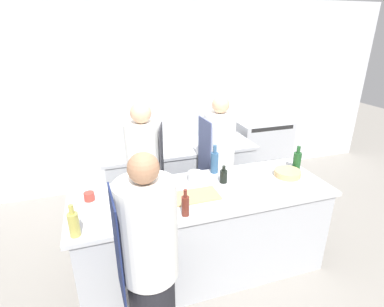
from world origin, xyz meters
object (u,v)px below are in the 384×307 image
chef_at_prep_near (150,266)px  bottle_olive_oil (127,214)px  bottle_sauce (215,162)px  bowl_mixing_large (196,176)px  chef_at_stove (145,176)px  chef_at_pass_far (218,167)px  bottle_water (74,224)px  oven_range (258,150)px  bottle_wine (185,205)px  stockpot (137,143)px  cup (89,196)px  bottle_vinegar (224,176)px  bottle_cooking_oil (297,160)px  bowl_prep_small (287,173)px

chef_at_prep_near → bottle_olive_oil: chef_at_prep_near is taller
bottle_sauce → bowl_mixing_large: bottle_sauce is taller
bottle_sauce → chef_at_stove: bearing=155.2°
chef_at_pass_far → bottle_water: bearing=118.0°
oven_range → bottle_olive_oil: (-2.36, -2.02, 0.51)m
bottle_wine → stockpot: (-0.15, 1.61, -0.00)m
chef_at_prep_near → bowl_mixing_large: chef_at_prep_near is taller
stockpot → bottle_water: bearing=-113.6°
bottle_olive_oil → cup: bearing=121.7°
chef_at_prep_near → bottle_sauce: 1.41m
oven_range → chef_at_prep_near: 3.34m
bottle_vinegar → bottle_wine: bottle_wine is taller
chef_at_pass_far → stockpot: 1.09m
bottle_cooking_oil → bowl_mixing_large: bottle_cooking_oil is taller
chef_at_pass_far → bottle_sauce: bearing=145.6°
bottle_vinegar → bottle_sauce: 0.25m
bottle_water → stockpot: bearing=66.4°
bowl_mixing_large → stockpot: size_ratio=0.65×
oven_range → bottle_cooking_oil: (-0.48, -1.59, 0.53)m
chef_at_stove → bottle_vinegar: bearing=67.6°
oven_range → bowl_mixing_large: bearing=-137.3°
bottle_olive_oil → bowl_prep_small: 1.73m
bottle_wine → bottle_sauce: size_ratio=0.76×
bottle_olive_oil → bowl_mixing_large: bottle_olive_oil is taller
bottle_vinegar → stockpot: 1.36m
stockpot → bottle_vinegar: bearing=-59.8°
bowl_prep_small → bottle_water: bearing=-170.2°
oven_range → bowl_prep_small: (-0.66, -1.69, 0.45)m
chef_at_pass_far → bottle_sauce: (-0.16, -0.27, 0.20)m
bottle_cooking_oil → cup: bottle_cooking_oil is taller
bottle_wine → bottle_sauce: bearing=51.9°
bottle_olive_oil → bottle_sauce: bottle_sauce is taller
bottle_wine → bowl_prep_small: bearing=16.3°
bottle_cooking_oil → bowl_mixing_large: size_ratio=1.66×
bowl_prep_small → bottle_olive_oil: bearing=-169.1°
bottle_water → cup: 0.51m
bottle_vinegar → chef_at_prep_near: bearing=-138.2°
chef_at_pass_far → bottle_cooking_oil: chef_at_pass_far is taller
oven_range → bottle_olive_oil: 3.15m
chef_at_pass_far → bowl_mixing_large: 0.58m
bottle_sauce → bottle_water: 1.55m
bottle_wine → bowl_mixing_large: bearing=63.4°
chef_at_stove → cup: size_ratio=18.25×
bottle_wine → bottle_vinegar: bearing=39.3°
chef_at_stove → bowl_mixing_large: bearing=62.5°
bottle_olive_oil → cup: 0.55m
oven_range → bottle_cooking_oil: bearing=-106.8°
chef_at_prep_near → bottle_vinegar: bearing=-50.8°
bottle_wine → bottle_water: bottle_water is taller
oven_range → bottle_water: size_ratio=3.86×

